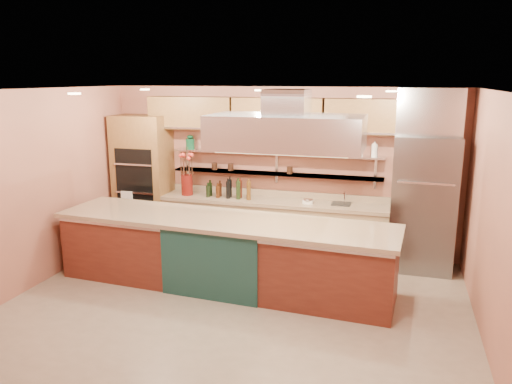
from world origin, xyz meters
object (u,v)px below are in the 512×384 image
(flower_vase, at_px, (187,185))
(green_canister, at_px, (248,146))
(copper_kettle, at_px, (223,146))
(island, at_px, (223,252))
(kitchen_scale, at_px, (308,201))
(refrigerator, at_px, (423,204))

(flower_vase, height_order, green_canister, green_canister)
(copper_kettle, bearing_deg, island, -70.51)
(kitchen_scale, relative_size, copper_kettle, 0.87)
(flower_vase, distance_m, green_canister, 1.28)
(refrigerator, xyz_separation_m, green_canister, (-2.89, 0.23, 0.76))
(copper_kettle, relative_size, green_canister, 1.00)
(flower_vase, bearing_deg, kitchen_scale, 0.00)
(refrigerator, distance_m, island, 3.15)
(island, xyz_separation_m, flower_vase, (-1.21, 1.49, 0.61))
(copper_kettle, bearing_deg, flower_vase, -159.88)
(refrigerator, bearing_deg, flower_vase, 179.85)
(copper_kettle, xyz_separation_m, green_canister, (0.45, 0.00, 0.02))
(island, bearing_deg, refrigerator, 31.79)
(island, height_order, kitchen_scale, kitchen_scale)
(green_canister, bearing_deg, kitchen_scale, -11.33)
(refrigerator, xyz_separation_m, copper_kettle, (-3.34, 0.23, 0.74))
(refrigerator, relative_size, green_canister, 11.25)
(kitchen_scale, relative_size, green_canister, 0.87)
(refrigerator, xyz_separation_m, flower_vase, (-3.94, 0.01, 0.06))
(copper_kettle, distance_m, green_canister, 0.45)
(island, height_order, copper_kettle, copper_kettle)
(flower_vase, height_order, copper_kettle, copper_kettle)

